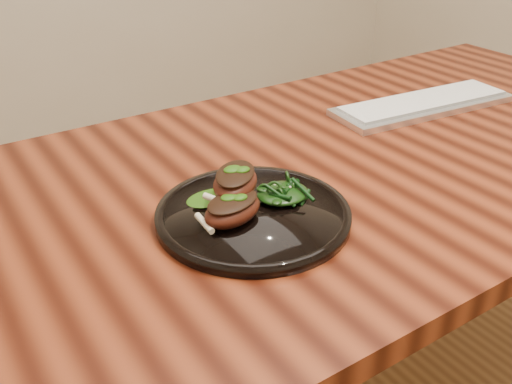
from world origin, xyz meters
TOP-DOWN VIEW (x-y plane):
  - desk at (0.00, 0.00)m, footprint 1.60×0.80m
  - plate at (-0.31, -0.10)m, footprint 0.29×0.29m
  - lamb_chop_front at (-0.35, -0.11)m, footprint 0.11×0.09m
  - lamb_chop_back at (-0.32, -0.07)m, footprint 0.12×0.12m
  - herb_smear at (-0.35, -0.03)m, footprint 0.08×0.05m
  - greens_heap at (-0.25, -0.09)m, footprint 0.08×0.08m
  - keyboard at (0.26, 0.09)m, footprint 0.44×0.17m

SIDE VIEW (x-z plane):
  - desk at x=0.00m, z-range 0.29..1.04m
  - plate at x=-0.31m, z-range 0.75..0.77m
  - keyboard at x=0.26m, z-range 0.75..0.77m
  - herb_smear at x=-0.35m, z-range 0.77..0.77m
  - greens_heap at x=-0.25m, z-range 0.77..0.80m
  - lamb_chop_front at x=-0.35m, z-range 0.77..0.81m
  - lamb_chop_back at x=-0.32m, z-range 0.78..0.83m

